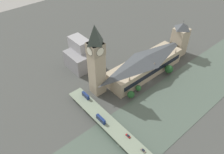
{
  "coord_description": "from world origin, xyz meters",
  "views": [
    {
      "loc": [
        -110.13,
        151.83,
        165.03
      ],
      "look_at": [
        21.01,
        38.78,
        16.82
      ],
      "focal_mm": 35.0,
      "sensor_mm": 36.0,
      "label": 1
    }
  ],
  "objects_px": {
    "car_northbound_lead": "(128,136)",
    "car_southbound_lead": "(143,150)",
    "road_bridge": "(124,138)",
    "victoria_tower": "(180,39)",
    "double_decker_bus_mid": "(86,95)",
    "double_decker_bus_rear": "(101,119)",
    "parliament_hall": "(145,65)",
    "clock_tower": "(96,60)"
  },
  "relations": [
    {
      "from": "parliament_hall",
      "to": "clock_tower",
      "type": "distance_m",
      "value": 68.55
    },
    {
      "from": "clock_tower",
      "to": "double_decker_bus_rear",
      "type": "bearing_deg",
      "value": 145.67
    },
    {
      "from": "parliament_hall",
      "to": "road_bridge",
      "type": "xyz_separation_m",
      "value": [
        -51.83,
        82.38,
        -7.5
      ]
    },
    {
      "from": "clock_tower",
      "to": "double_decker_bus_mid",
      "type": "height_order",
      "value": "clock_tower"
    },
    {
      "from": "double_decker_bus_rear",
      "to": "car_northbound_lead",
      "type": "relative_size",
      "value": 2.34
    },
    {
      "from": "double_decker_bus_mid",
      "to": "car_southbound_lead",
      "type": "distance_m",
      "value": 78.95
    },
    {
      "from": "road_bridge",
      "to": "victoria_tower",
      "type": "bearing_deg",
      "value": -70.28
    },
    {
      "from": "parliament_hall",
      "to": "double_decker_bus_mid",
      "type": "height_order",
      "value": "parliament_hall"
    },
    {
      "from": "road_bridge",
      "to": "car_northbound_lead",
      "type": "distance_m",
      "value": 4.17
    },
    {
      "from": "parliament_hall",
      "to": "double_decker_bus_mid",
      "type": "xyz_separation_m",
      "value": [
        7.94,
        79.11,
        -3.66
      ]
    },
    {
      "from": "clock_tower",
      "to": "car_southbound_lead",
      "type": "xyz_separation_m",
      "value": [
        -82.97,
        18.6,
        -35.39
      ]
    },
    {
      "from": "clock_tower",
      "to": "victoria_tower",
      "type": "bearing_deg",
      "value": -95.54
    },
    {
      "from": "road_bridge",
      "to": "double_decker_bus_mid",
      "type": "distance_m",
      "value": 59.98
    },
    {
      "from": "double_decker_bus_mid",
      "to": "car_northbound_lead",
      "type": "bearing_deg",
      "value": -179.8
    },
    {
      "from": "parliament_hall",
      "to": "victoria_tower",
      "type": "bearing_deg",
      "value": -89.95
    },
    {
      "from": "parliament_hall",
      "to": "victoria_tower",
      "type": "relative_size",
      "value": 2.08
    },
    {
      "from": "road_bridge",
      "to": "double_decker_bus_rear",
      "type": "distance_m",
      "value": 26.99
    },
    {
      "from": "double_decker_bus_mid",
      "to": "car_southbound_lead",
      "type": "bearing_deg",
      "value": 179.92
    },
    {
      "from": "road_bridge",
      "to": "double_decker_bus_rear",
      "type": "height_order",
      "value": "double_decker_bus_rear"
    },
    {
      "from": "car_northbound_lead",
      "to": "car_southbound_lead",
      "type": "xyz_separation_m",
      "value": [
        -17.74,
        0.33,
        0.0
      ]
    },
    {
      "from": "double_decker_bus_rear",
      "to": "car_southbound_lead",
      "type": "distance_m",
      "value": 46.17
    },
    {
      "from": "victoria_tower",
      "to": "clock_tower",
      "type": "bearing_deg",
      "value": 84.46
    },
    {
      "from": "clock_tower",
      "to": "victoria_tower",
      "type": "distance_m",
      "value": 125.18
    },
    {
      "from": "victoria_tower",
      "to": "car_northbound_lead",
      "type": "distance_m",
      "value": 151.81
    },
    {
      "from": "parliament_hall",
      "to": "double_decker_bus_mid",
      "type": "bearing_deg",
      "value": 84.27
    },
    {
      "from": "victoria_tower",
      "to": "double_decker_bus_rear",
      "type": "relative_size",
      "value": 4.29
    },
    {
      "from": "parliament_hall",
      "to": "car_southbound_lead",
      "type": "height_order",
      "value": "parliament_hall"
    },
    {
      "from": "car_southbound_lead",
      "to": "victoria_tower",
      "type": "bearing_deg",
      "value": -63.36
    },
    {
      "from": "parliament_hall",
      "to": "double_decker_bus_rear",
      "type": "relative_size",
      "value": 8.94
    },
    {
      "from": "victoria_tower",
      "to": "car_southbound_lead",
      "type": "bearing_deg",
      "value": 116.64
    },
    {
      "from": "double_decker_bus_rear",
      "to": "car_southbound_lead",
      "type": "height_order",
      "value": "double_decker_bus_rear"
    },
    {
      "from": "double_decker_bus_mid",
      "to": "car_northbound_lead",
      "type": "height_order",
      "value": "double_decker_bus_mid"
    },
    {
      "from": "road_bridge",
      "to": "clock_tower",
      "type": "bearing_deg",
      "value": -18.83
    },
    {
      "from": "parliament_hall",
      "to": "car_southbound_lead",
      "type": "bearing_deg",
      "value": 131.86
    },
    {
      "from": "car_northbound_lead",
      "to": "car_southbound_lead",
      "type": "distance_m",
      "value": 17.74
    },
    {
      "from": "victoria_tower",
      "to": "double_decker_bus_rear",
      "type": "bearing_deg",
      "value": 99.71
    },
    {
      "from": "victoria_tower",
      "to": "car_southbound_lead",
      "type": "distance_m",
      "value": 159.2
    },
    {
      "from": "double_decker_bus_rear",
      "to": "road_bridge",
      "type": "bearing_deg",
      "value": -171.94
    },
    {
      "from": "victoria_tower",
      "to": "car_northbound_lead",
      "type": "xyz_separation_m",
      "value": [
        -53.3,
        141.3,
        -15.54
      ]
    },
    {
      "from": "clock_tower",
      "to": "double_decker_bus_mid",
      "type": "distance_m",
      "value": 38.34
    },
    {
      "from": "road_bridge",
      "to": "car_northbound_lead",
      "type": "height_order",
      "value": "car_northbound_lead"
    },
    {
      "from": "road_bridge",
      "to": "parliament_hall",
      "type": "bearing_deg",
      "value": -57.82
    }
  ]
}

